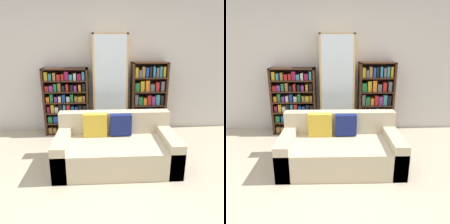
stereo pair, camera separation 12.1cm
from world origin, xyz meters
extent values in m
plane|color=beige|center=(0.00, 0.00, 0.00)|extent=(16.00, 16.00, 0.00)
cube|color=beige|center=(0.00, 2.24, 1.35)|extent=(6.95, 0.06, 2.70)
cube|color=beige|center=(0.16, 0.68, 0.20)|extent=(1.75, 0.94, 0.39)
cube|color=beige|center=(0.16, 1.05, 0.57)|extent=(1.75, 0.20, 0.35)
cube|color=beige|center=(-0.62, 0.68, 0.26)|extent=(0.20, 0.94, 0.51)
cube|color=beige|center=(0.94, 0.68, 0.26)|extent=(0.20, 0.94, 0.51)
cube|color=gold|center=(-0.15, 0.89, 0.57)|extent=(0.36, 0.12, 0.36)
cube|color=navy|center=(0.25, 0.89, 0.57)|extent=(0.32, 0.12, 0.32)
cube|color=#3D2314|center=(-1.15, 2.03, 0.66)|extent=(0.04, 0.32, 1.33)
cube|color=#3D2314|center=(-0.31, 2.03, 0.66)|extent=(0.04, 0.32, 1.33)
cube|color=#3D2314|center=(-0.73, 2.03, 1.31)|extent=(0.88, 0.32, 0.02)
cube|color=#3D2314|center=(-0.73, 2.03, 0.01)|extent=(0.88, 0.32, 0.02)
cube|color=#3D2314|center=(-0.73, 2.19, 0.66)|extent=(0.88, 0.01, 1.33)
cube|color=#3D2314|center=(-0.73, 2.03, 0.24)|extent=(0.80, 0.32, 0.02)
cube|color=#3D2314|center=(-0.73, 2.03, 0.45)|extent=(0.80, 0.32, 0.02)
cube|color=#3D2314|center=(-0.73, 2.03, 0.66)|extent=(0.80, 0.32, 0.02)
cube|color=#3D2314|center=(-0.73, 2.03, 0.88)|extent=(0.80, 0.32, 0.02)
cube|color=#3D2314|center=(-0.73, 2.03, 1.09)|extent=(0.80, 0.32, 0.02)
cube|color=olive|center=(-1.08, 2.02, 0.08)|extent=(0.07, 0.24, 0.12)
cube|color=olive|center=(-0.99, 2.02, 0.08)|extent=(0.07, 0.24, 0.11)
cube|color=black|center=(-0.91, 2.02, 0.10)|extent=(0.05, 0.24, 0.16)
cube|color=#237038|center=(-0.82, 2.02, 0.10)|extent=(0.08, 0.24, 0.15)
cube|color=gold|center=(-0.73, 2.02, 0.10)|extent=(0.06, 0.24, 0.15)
cube|color=#AD231E|center=(-0.65, 2.02, 0.09)|extent=(0.07, 0.24, 0.13)
cube|color=#AD231E|center=(-0.56, 2.02, 0.10)|extent=(0.06, 0.24, 0.16)
cube|color=olive|center=(-0.47, 2.02, 0.09)|extent=(0.07, 0.24, 0.14)
cube|color=black|center=(-0.39, 2.02, 0.08)|extent=(0.07, 0.24, 0.12)
cube|color=#237038|center=(-1.06, 2.02, 0.31)|extent=(0.08, 0.24, 0.13)
cube|color=#1E4293|center=(-0.96, 2.02, 0.32)|extent=(0.08, 0.24, 0.13)
cube|color=gold|center=(-0.84, 2.02, 0.32)|extent=(0.08, 0.24, 0.14)
cube|color=#7A3384|center=(-0.73, 2.02, 0.32)|extent=(0.07, 0.24, 0.14)
cube|color=#8E1947|center=(-0.62, 2.02, 0.31)|extent=(0.09, 0.24, 0.12)
cube|color=orange|center=(-0.51, 2.02, 0.32)|extent=(0.09, 0.24, 0.15)
cube|color=gold|center=(-0.40, 2.02, 0.31)|extent=(0.07, 0.24, 0.11)
cube|color=#8E1947|center=(-1.09, 2.02, 0.52)|extent=(0.05, 0.24, 0.12)
cube|color=gold|center=(-1.00, 2.02, 0.54)|extent=(0.06, 0.24, 0.16)
cube|color=beige|center=(-0.93, 2.02, 0.52)|extent=(0.07, 0.24, 0.11)
cube|color=black|center=(-0.85, 2.02, 0.54)|extent=(0.06, 0.24, 0.16)
cube|color=teal|center=(-0.77, 2.02, 0.54)|extent=(0.05, 0.24, 0.16)
cube|color=#AD231E|center=(-0.70, 2.02, 0.54)|extent=(0.06, 0.24, 0.16)
cube|color=#1E4293|center=(-0.61, 2.02, 0.52)|extent=(0.06, 0.24, 0.12)
cube|color=#1E4293|center=(-0.54, 2.02, 0.52)|extent=(0.05, 0.24, 0.11)
cube|color=black|center=(-0.46, 2.02, 0.53)|extent=(0.06, 0.24, 0.14)
cube|color=black|center=(-0.38, 2.02, 0.53)|extent=(0.07, 0.24, 0.14)
cube|color=orange|center=(-1.08, 2.02, 0.73)|extent=(0.06, 0.24, 0.10)
cube|color=#237038|center=(-1.01, 2.02, 0.76)|extent=(0.05, 0.24, 0.16)
cube|color=#7A3384|center=(-0.93, 2.02, 0.73)|extent=(0.05, 0.24, 0.10)
cube|color=beige|center=(-0.85, 2.02, 0.73)|extent=(0.05, 0.24, 0.11)
cube|color=#1E4293|center=(-0.77, 2.02, 0.75)|extent=(0.06, 0.24, 0.15)
cube|color=beige|center=(-0.69, 2.02, 0.73)|extent=(0.06, 0.24, 0.11)
cube|color=#237038|center=(-0.61, 2.02, 0.75)|extent=(0.05, 0.24, 0.15)
cube|color=olive|center=(-0.53, 2.02, 0.73)|extent=(0.06, 0.24, 0.11)
cube|color=gold|center=(-0.46, 2.02, 0.73)|extent=(0.07, 0.24, 0.11)
cube|color=olive|center=(-0.38, 2.02, 0.73)|extent=(0.05, 0.24, 0.12)
cube|color=#AD231E|center=(-1.09, 2.02, 0.94)|extent=(0.07, 0.24, 0.10)
cube|color=#7A3384|center=(-1.00, 2.02, 0.94)|extent=(0.07, 0.24, 0.11)
cube|color=#237038|center=(-0.92, 2.02, 0.96)|extent=(0.05, 0.24, 0.15)
cube|color=olive|center=(-0.85, 2.02, 0.97)|extent=(0.05, 0.24, 0.16)
cube|color=black|center=(-0.77, 2.02, 0.94)|extent=(0.05, 0.24, 0.11)
cube|color=#AD231E|center=(-0.70, 2.02, 0.96)|extent=(0.05, 0.24, 0.14)
cube|color=black|center=(-0.61, 2.02, 0.95)|extent=(0.05, 0.24, 0.12)
cube|color=#7A3384|center=(-0.54, 2.02, 0.94)|extent=(0.05, 0.24, 0.11)
cube|color=orange|center=(-0.46, 2.02, 0.95)|extent=(0.05, 0.24, 0.13)
cube|color=black|center=(-0.38, 2.02, 0.96)|extent=(0.05, 0.24, 0.15)
cube|color=gold|center=(-1.08, 2.02, 1.18)|extent=(0.06, 0.24, 0.16)
cube|color=teal|center=(-1.01, 2.02, 1.16)|extent=(0.05, 0.24, 0.13)
cube|color=olive|center=(-0.93, 2.02, 1.17)|extent=(0.05, 0.24, 0.14)
cube|color=#AD231E|center=(-0.85, 2.02, 1.16)|extent=(0.06, 0.24, 0.11)
cube|color=#AD231E|center=(-0.77, 2.02, 1.16)|extent=(0.05, 0.24, 0.12)
cube|color=#8E1947|center=(-0.70, 2.02, 1.18)|extent=(0.07, 0.24, 0.16)
cube|color=teal|center=(-0.62, 2.02, 1.15)|extent=(0.07, 0.24, 0.11)
cube|color=beige|center=(-0.54, 2.02, 1.17)|extent=(0.05, 0.24, 0.13)
cube|color=#8E1947|center=(-0.46, 2.02, 1.16)|extent=(0.07, 0.24, 0.12)
cube|color=teal|center=(-0.38, 2.02, 1.18)|extent=(0.05, 0.24, 0.16)
cube|color=tan|center=(-0.18, 2.01, 0.98)|extent=(0.04, 0.36, 1.96)
cube|color=tan|center=(0.45, 2.01, 0.98)|extent=(0.04, 0.36, 1.96)
cube|color=tan|center=(0.14, 2.01, 1.95)|extent=(0.67, 0.36, 0.02)
cube|color=tan|center=(0.14, 2.01, 0.01)|extent=(0.67, 0.36, 0.02)
cube|color=tan|center=(0.14, 2.19, 0.98)|extent=(0.67, 0.01, 1.96)
cube|color=silver|center=(0.14, 1.84, 0.98)|extent=(0.59, 0.01, 1.94)
cube|color=tan|center=(0.14, 2.01, 0.34)|extent=(0.59, 0.32, 0.02)
cube|color=tan|center=(0.14, 2.01, 0.66)|extent=(0.59, 0.32, 0.02)
cube|color=tan|center=(0.14, 2.01, 0.98)|extent=(0.59, 0.32, 0.02)
cube|color=tan|center=(0.14, 2.01, 1.30)|extent=(0.59, 0.32, 0.02)
cube|color=tan|center=(0.14, 2.01, 1.62)|extent=(0.59, 0.32, 0.02)
cylinder|color=silver|center=(-0.04, 2.03, 0.06)|extent=(0.01, 0.01, 0.08)
cone|color=silver|center=(-0.04, 2.03, 0.16)|extent=(0.09, 0.09, 0.10)
cylinder|color=silver|center=(0.14, 2.00, 0.06)|extent=(0.01, 0.01, 0.08)
cone|color=silver|center=(0.14, 2.00, 0.16)|extent=(0.09, 0.09, 0.10)
cylinder|color=silver|center=(0.32, 2.03, 0.06)|extent=(0.01, 0.01, 0.08)
cone|color=silver|center=(0.32, 2.03, 0.16)|extent=(0.09, 0.09, 0.10)
cylinder|color=silver|center=(-0.07, 2.02, 0.40)|extent=(0.01, 0.01, 0.08)
cone|color=silver|center=(-0.07, 2.02, 0.49)|extent=(0.09, 0.09, 0.10)
cylinder|color=silver|center=(0.07, 2.01, 0.40)|extent=(0.01, 0.01, 0.08)
cone|color=silver|center=(0.07, 2.01, 0.49)|extent=(0.09, 0.09, 0.10)
cylinder|color=silver|center=(0.21, 2.02, 0.40)|extent=(0.01, 0.01, 0.08)
cone|color=silver|center=(0.21, 2.02, 0.49)|extent=(0.09, 0.09, 0.10)
cylinder|color=silver|center=(0.34, 2.00, 0.40)|extent=(0.01, 0.01, 0.08)
cone|color=silver|center=(0.34, 2.00, 0.49)|extent=(0.09, 0.09, 0.10)
cylinder|color=silver|center=(-0.08, 2.01, 0.71)|extent=(0.01, 0.01, 0.07)
cone|color=silver|center=(-0.08, 2.01, 0.79)|extent=(0.08, 0.08, 0.09)
cylinder|color=silver|center=(0.03, 1.99, 0.71)|extent=(0.01, 0.01, 0.07)
cone|color=silver|center=(0.03, 1.99, 0.79)|extent=(0.08, 0.08, 0.09)
cylinder|color=silver|center=(0.14, 2.01, 0.71)|extent=(0.01, 0.01, 0.07)
cone|color=silver|center=(0.14, 2.01, 0.79)|extent=(0.08, 0.08, 0.09)
cylinder|color=silver|center=(0.25, 2.02, 0.71)|extent=(0.01, 0.01, 0.07)
cone|color=silver|center=(0.25, 2.02, 0.79)|extent=(0.08, 0.08, 0.09)
cylinder|color=silver|center=(0.36, 2.02, 0.71)|extent=(0.01, 0.01, 0.07)
cone|color=silver|center=(0.36, 2.02, 0.79)|extent=(0.08, 0.08, 0.09)
cylinder|color=silver|center=(-0.04, 2.01, 1.03)|extent=(0.01, 0.01, 0.08)
cone|color=silver|center=(-0.04, 2.01, 1.11)|extent=(0.09, 0.09, 0.09)
cylinder|color=silver|center=(0.14, 2.01, 1.03)|extent=(0.01, 0.01, 0.08)
cone|color=silver|center=(0.14, 2.01, 1.11)|extent=(0.09, 0.09, 0.09)
cylinder|color=silver|center=(0.32, 1.99, 1.03)|extent=(0.01, 0.01, 0.08)
cone|color=silver|center=(0.32, 1.99, 1.11)|extent=(0.09, 0.09, 0.09)
cylinder|color=silver|center=(-0.04, 2.03, 1.34)|extent=(0.01, 0.01, 0.07)
cone|color=silver|center=(-0.04, 2.03, 1.42)|extent=(0.09, 0.09, 0.08)
cylinder|color=silver|center=(0.14, 2.00, 1.34)|extent=(0.01, 0.01, 0.07)
cone|color=silver|center=(0.14, 2.00, 1.42)|extent=(0.09, 0.09, 0.08)
cylinder|color=silver|center=(0.32, 2.02, 1.34)|extent=(0.01, 0.01, 0.07)
cone|color=silver|center=(0.32, 2.02, 1.42)|extent=(0.09, 0.09, 0.08)
cylinder|color=silver|center=(-0.08, 1.99, 1.67)|extent=(0.01, 0.01, 0.08)
cone|color=silver|center=(-0.08, 1.99, 1.76)|extent=(0.08, 0.08, 0.10)
cylinder|color=silver|center=(0.03, 2.02, 1.67)|extent=(0.01, 0.01, 0.08)
cone|color=silver|center=(0.03, 2.02, 1.76)|extent=(0.08, 0.08, 0.10)
cylinder|color=silver|center=(0.14, 2.01, 1.67)|extent=(0.01, 0.01, 0.08)
cone|color=silver|center=(0.14, 2.01, 1.76)|extent=(0.08, 0.08, 0.10)
cylinder|color=silver|center=(0.25, 2.01, 1.67)|extent=(0.01, 0.01, 0.08)
cone|color=silver|center=(0.25, 2.01, 1.76)|extent=(0.08, 0.08, 0.10)
cylinder|color=silver|center=(0.36, 1.99, 1.67)|extent=(0.01, 0.01, 0.08)
cone|color=silver|center=(0.36, 1.99, 1.76)|extent=(0.08, 0.08, 0.10)
cube|color=#3D2314|center=(0.59, 2.03, 0.72)|extent=(0.04, 0.32, 1.43)
cube|color=#3D2314|center=(1.25, 2.03, 0.72)|extent=(0.04, 0.32, 1.43)
cube|color=#3D2314|center=(0.92, 2.03, 1.42)|extent=(0.71, 0.32, 0.02)
cube|color=#3D2314|center=(0.92, 2.03, 0.01)|extent=(0.71, 0.32, 0.02)
cube|color=#3D2314|center=(0.92, 2.19, 0.72)|extent=(0.71, 0.01, 1.43)
cube|color=#3D2314|center=(0.92, 2.03, 0.30)|extent=(0.63, 0.32, 0.02)
cube|color=#3D2314|center=(0.92, 2.03, 0.58)|extent=(0.63, 0.32, 0.02)
cube|color=#3D2314|center=(0.92, 2.03, 0.86)|extent=(0.63, 0.32, 0.02)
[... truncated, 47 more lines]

